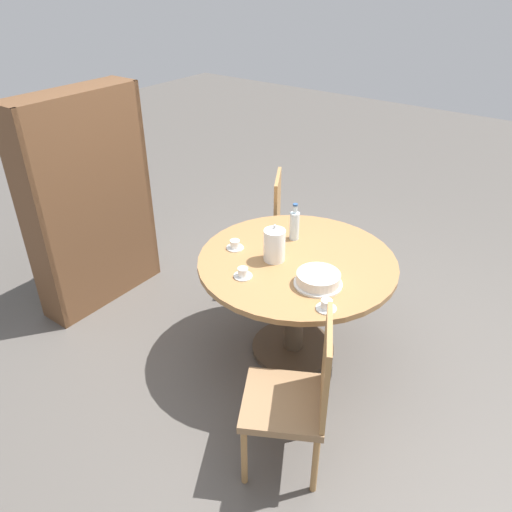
# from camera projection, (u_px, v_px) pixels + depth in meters

# --- Properties ---
(ground_plane) EXTENTS (14.00, 14.00, 0.00)m
(ground_plane) POSITION_uv_depth(u_px,v_px,m) (293.00, 349.00, 3.53)
(ground_plane) COLOR #56514C
(dining_table) EXTENTS (1.26, 1.26, 0.74)m
(dining_table) POSITION_uv_depth(u_px,v_px,m) (296.00, 280.00, 3.23)
(dining_table) COLOR #473828
(dining_table) RESTS_ON ground_plane
(chair_a) EXTENTS (0.57, 0.57, 0.94)m
(chair_a) POSITION_uv_depth(u_px,v_px,m) (293.00, 229.00, 4.05)
(chair_a) COLOR #A87A47
(chair_a) RESTS_ON ground_plane
(chair_b) EXTENTS (0.57, 0.57, 0.94)m
(chair_b) POSITION_uv_depth(u_px,v_px,m) (297.00, 395.00, 2.51)
(chair_b) COLOR #A87A47
(chair_b) RESTS_ON ground_plane
(bookshelf) EXTENTS (0.97, 0.28, 1.63)m
(bookshelf) POSITION_uv_depth(u_px,v_px,m) (91.00, 206.00, 3.70)
(bookshelf) COLOR brown
(bookshelf) RESTS_ON ground_plane
(coffee_pot) EXTENTS (0.14, 0.14, 0.25)m
(coffee_pot) POSITION_uv_depth(u_px,v_px,m) (274.00, 244.00, 3.09)
(coffee_pot) COLOR white
(coffee_pot) RESTS_ON dining_table
(water_bottle) EXTENTS (0.06, 0.06, 0.26)m
(water_bottle) POSITION_uv_depth(u_px,v_px,m) (294.00, 225.00, 3.33)
(water_bottle) COLOR silver
(water_bottle) RESTS_ON dining_table
(cake_main) EXTENTS (0.29, 0.29, 0.08)m
(cake_main) POSITION_uv_depth(u_px,v_px,m) (318.00, 279.00, 2.89)
(cake_main) COLOR white
(cake_main) RESTS_ON dining_table
(cup_a) EXTENTS (0.11, 0.11, 0.06)m
(cup_a) POSITION_uv_depth(u_px,v_px,m) (326.00, 306.00, 2.69)
(cup_a) COLOR silver
(cup_a) RESTS_ON dining_table
(cup_b) EXTENTS (0.11, 0.11, 0.06)m
(cup_b) POSITION_uv_depth(u_px,v_px,m) (243.00, 273.00, 2.97)
(cup_b) COLOR silver
(cup_b) RESTS_ON dining_table
(cup_c) EXTENTS (0.11, 0.11, 0.06)m
(cup_c) POSITION_uv_depth(u_px,v_px,m) (235.00, 245.00, 3.25)
(cup_c) COLOR silver
(cup_c) RESTS_ON dining_table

